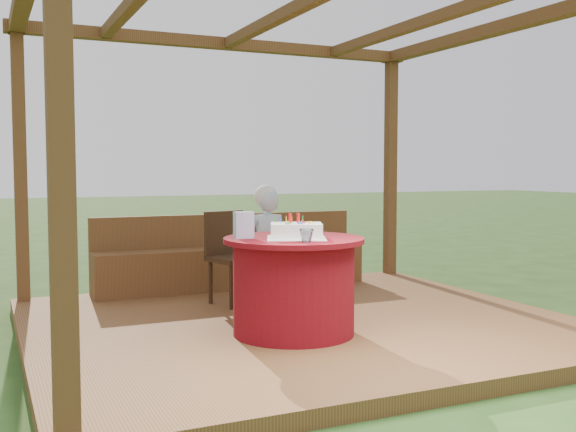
# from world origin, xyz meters

# --- Properties ---
(ground) EXTENTS (60.00, 60.00, 0.00)m
(ground) POSITION_xyz_m (0.00, 0.00, 0.00)
(ground) COLOR #244416
(ground) RESTS_ON ground
(deck) EXTENTS (4.50, 4.00, 0.12)m
(deck) POSITION_xyz_m (0.00, 0.00, 0.06)
(deck) COLOR brown
(deck) RESTS_ON ground
(pergola) EXTENTS (4.50, 4.00, 2.72)m
(pergola) POSITION_xyz_m (0.00, 0.00, 2.41)
(pergola) COLOR brown
(pergola) RESTS_ON deck
(bench) EXTENTS (3.00, 0.42, 0.80)m
(bench) POSITION_xyz_m (0.00, 1.72, 0.38)
(bench) COLOR brown
(bench) RESTS_ON deck
(table) EXTENTS (1.10, 1.10, 0.76)m
(table) POSITION_xyz_m (-0.26, -0.44, 0.51)
(table) COLOR maroon
(table) RESTS_ON deck
(chair) EXTENTS (0.54, 0.54, 0.89)m
(chair) POSITION_xyz_m (-0.30, 0.92, 0.62)
(chair) COLOR #342010
(chair) RESTS_ON deck
(elderly_woman) EXTENTS (0.43, 0.31, 1.16)m
(elderly_woman) POSITION_xyz_m (-0.14, 0.42, 0.71)
(elderly_woman) COLOR #99C8E3
(elderly_woman) RESTS_ON deck
(birthday_cake) EXTENTS (0.59, 0.59, 0.19)m
(birthday_cake) POSITION_xyz_m (-0.27, -0.51, 0.94)
(birthday_cake) COLOR white
(birthday_cake) RESTS_ON table
(gift_bag) EXTENTS (0.15, 0.10, 0.21)m
(gift_bag) POSITION_xyz_m (-0.64, -0.34, 0.99)
(gift_bag) COLOR #CD85BC
(gift_bag) RESTS_ON table
(drinking_glass) EXTENTS (0.13, 0.13, 0.10)m
(drinking_glass) POSITION_xyz_m (-0.32, -0.79, 0.93)
(drinking_glass) COLOR white
(drinking_glass) RESTS_ON table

